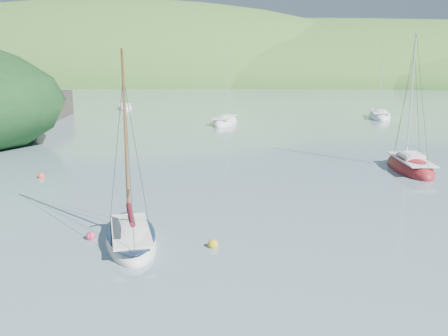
# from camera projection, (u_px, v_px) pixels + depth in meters

# --- Properties ---
(ground) EXTENTS (700.00, 700.00, 0.00)m
(ground) POSITION_uv_depth(u_px,v_px,m) (199.00, 253.00, 20.98)
(ground) COLOR slate
(ground) RESTS_ON ground
(shoreline_hills) EXTENTS (690.00, 135.00, 56.00)m
(shoreline_hills) POSITION_uv_depth(u_px,v_px,m) (243.00, 80.00, 189.44)
(shoreline_hills) COLOR #386024
(shoreline_hills) RESTS_ON ground
(daysailer_white) EXTENTS (4.03, 6.28, 9.06)m
(daysailer_white) POSITION_uv_depth(u_px,v_px,m) (131.00, 238.00, 22.11)
(daysailer_white) COLOR white
(daysailer_white) RESTS_ON ground
(sloop_red) EXTENTS (3.09, 7.37, 10.63)m
(sloop_red) POSITION_uv_depth(u_px,v_px,m) (410.00, 167.00, 36.47)
(sloop_red) COLOR maroon
(sloop_red) RESTS_ON ground
(distant_sloop_a) EXTENTS (3.52, 7.77, 10.71)m
(distant_sloop_a) POSITION_uv_depth(u_px,v_px,m) (225.00, 122.00, 62.26)
(distant_sloop_a) COLOR white
(distant_sloop_a) RESTS_ON ground
(distant_sloop_b) EXTENTS (3.58, 8.22, 11.38)m
(distant_sloop_b) POSITION_uv_depth(u_px,v_px,m) (380.00, 117.00, 68.33)
(distant_sloop_b) COLOR white
(distant_sloop_b) RESTS_ON ground
(distant_sloop_c) EXTENTS (3.48, 6.30, 8.53)m
(distant_sloop_c) POSITION_uv_depth(u_px,v_px,m) (125.00, 108.00, 80.95)
(distant_sloop_c) COLOR white
(distant_sloop_c) RESTS_ON ground
(mooring_buoys) EXTENTS (27.06, 11.96, 0.46)m
(mooring_buoys) POSITION_uv_depth(u_px,v_px,m) (184.00, 212.00, 26.09)
(mooring_buoys) COLOR gold
(mooring_buoys) RESTS_ON ground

